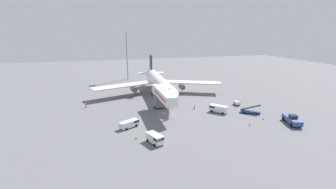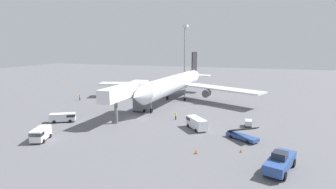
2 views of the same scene
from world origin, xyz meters
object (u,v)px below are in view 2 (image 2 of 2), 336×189
service_van_mid_left (40,134)px  service_van_far_left (196,123)px  ground_crew_worker_midground (176,116)px  safety_cone_alpha (196,151)px  jet_bridge (128,92)px  safety_cone_charlie (241,150)px  apron_light_mast (185,43)px  belt_loader_truck (242,136)px  pushback_tug (280,162)px  baggage_cart_rear_right (248,123)px  safety_cone_bravo (39,131)px  airplane_at_gate (175,83)px  service_van_outer_right (63,117)px  ground_crew_worker_foreground (80,97)px

service_van_mid_left → service_van_far_left: 28.25m
ground_crew_worker_midground → safety_cone_alpha: (8.66, -17.46, -0.60)m
safety_cone_alpha → jet_bridge: bearing=140.6°
safety_cone_charlie → apron_light_mast: (-28.73, 71.11, 16.89)m
belt_loader_truck → safety_cone_alpha: size_ratio=8.42×
pushback_tug → safety_cone_charlie: size_ratio=14.33×
jet_bridge → baggage_cart_rear_right: bearing=2.7°
jet_bridge → safety_cone_alpha: 25.80m
belt_loader_truck → safety_cone_bravo: 37.42m
ground_crew_worker_midground → baggage_cart_rear_right: bearing=-0.8°
service_van_mid_left → apron_light_mast: apron_light_mast is taller
airplane_at_gate → service_van_outer_right: bearing=-117.8°
service_van_mid_left → safety_cone_alpha: 26.83m
ground_crew_worker_foreground → safety_cone_alpha: bearing=-34.5°
service_van_mid_left → safety_cone_alpha: bearing=6.4°
ground_crew_worker_foreground → safety_cone_charlie: (48.60, -26.17, -0.73)m
service_van_far_left → baggage_cart_rear_right: 10.84m
service_van_mid_left → belt_loader_truck: bearing=19.5°
service_van_far_left → baggage_cart_rear_right: service_van_far_left is taller
apron_light_mast → pushback_tug: bearing=-65.9°
service_van_mid_left → safety_cone_charlie: (33.04, 5.79, -0.96)m
service_van_outer_right → baggage_cart_rear_right: size_ratio=2.24×
ground_crew_worker_foreground → safety_cone_bravo: size_ratio=2.65×
ground_crew_worker_midground → belt_loader_truck: bearing=-30.8°
safety_cone_bravo → service_van_outer_right: bearing=93.3°
baggage_cart_rear_right → airplane_at_gate: bearing=137.0°
service_van_outer_right → ground_crew_worker_midground: size_ratio=3.07×
belt_loader_truck → ground_crew_worker_midground: bearing=149.2°
belt_loader_truck → safety_cone_charlie: (0.25, -5.84, -0.48)m
service_van_outer_right → ground_crew_worker_foreground: service_van_outer_right is taller
airplane_at_gate → service_van_mid_left: bearing=-105.9°
safety_cone_charlie → apron_light_mast: 78.53m
jet_bridge → belt_loader_truck: (25.64, -7.34, -5.05)m
pushback_tug → service_van_mid_left: size_ratio=1.54×
ground_crew_worker_foreground → safety_cone_charlie: size_ratio=3.50×
ground_crew_worker_midground → jet_bridge: bearing=-172.3°
pushback_tug → safety_cone_bravo: size_ratio=10.85×
service_van_far_left → service_van_outer_right: bearing=-171.2°
safety_cone_charlie → ground_crew_worker_midground: bearing=135.8°
baggage_cart_rear_right → apron_light_mast: apron_light_mast is taller
baggage_cart_rear_right → safety_cone_charlie: bearing=-91.4°
apron_light_mast → ground_crew_worker_foreground: bearing=-113.9°
jet_bridge → apron_light_mast: bearing=92.8°
pushback_tug → service_van_mid_left: pushback_tug is taller
jet_bridge → baggage_cart_rear_right: (26.25, 1.25, -5.06)m
jet_bridge → safety_cone_alpha: bearing=-39.4°
ground_crew_worker_foreground → apron_light_mast: bearing=66.1°
baggage_cart_rear_right → safety_cone_charlie: 14.45m
ground_crew_worker_foreground → airplane_at_gate: bearing=17.7°
safety_cone_charlie → apron_light_mast: bearing=112.0°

